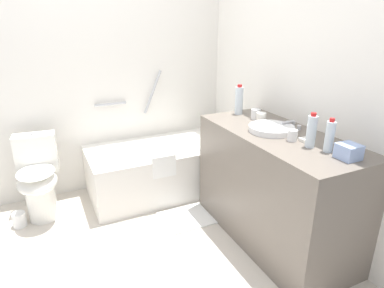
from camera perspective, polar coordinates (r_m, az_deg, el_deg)
ground_plane at (r=2.61m, az=-12.89°, el=-19.41°), size 4.03×4.03×0.00m
wall_back_tiled at (r=3.37m, az=-19.73°, el=11.04°), size 3.43×0.10×2.33m
wall_right_mirror at (r=2.80m, az=18.27°, el=9.46°), size 0.10×2.95×2.33m
bathtub at (r=3.38m, az=-5.11°, el=-3.88°), size 1.44×0.74×1.18m
toilet at (r=3.18m, az=-24.82°, el=-5.39°), size 0.38×0.55×0.74m
vanity_counter at (r=2.66m, az=13.91°, el=-7.26°), size 0.60×1.36×0.88m
sink_basin at (r=2.52m, az=13.45°, el=2.58°), size 0.33×0.33×0.04m
sink_faucet at (r=2.64m, az=16.75°, el=3.24°), size 0.13×0.15×0.06m
water_bottle_0 at (r=2.92m, az=8.05°, el=7.43°), size 0.07×0.07×0.26m
water_bottle_1 at (r=2.25m, az=19.77°, el=2.08°), size 0.06×0.06×0.23m
water_bottle_2 at (r=2.21m, az=22.50°, el=1.22°), size 0.06×0.06×0.22m
drinking_glass_0 at (r=2.73m, az=11.75°, el=4.48°), size 0.08×0.08×0.08m
drinking_glass_1 at (r=2.81m, az=10.87°, el=5.05°), size 0.08×0.08×0.08m
drinking_glass_2 at (r=2.35m, az=16.82°, el=1.42°), size 0.07×0.07×0.08m
soap_dish at (r=2.39m, az=18.99°, el=0.75°), size 0.09×0.06×0.02m
tissue_box at (r=2.17m, az=25.23°, el=-1.18°), size 0.12×0.12×0.09m
bath_mat at (r=3.06m, az=1.03°, el=-12.04°), size 0.66×0.37×0.01m
toilet_paper_roll at (r=3.25m, az=-27.46°, el=-11.40°), size 0.11×0.11×0.13m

